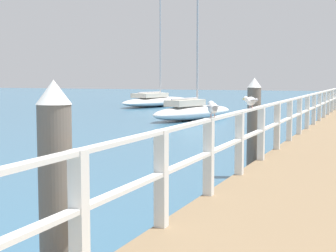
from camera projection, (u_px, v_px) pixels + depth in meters
The scene contains 7 objects.
pier_railing at pixel (290, 115), 12.70m from camera, with size 0.12×25.44×1.01m.
dock_piling_near at pixel (56, 205), 4.34m from camera, with size 0.29×0.29×2.08m.
dock_piling_far at pixel (254, 128), 10.89m from camera, with size 0.29×0.29×2.08m.
seagull_foreground at pixel (213, 107), 6.98m from camera, with size 0.25×0.45×0.21m.
seagull_background at pixel (250, 101), 8.93m from camera, with size 0.22×0.47×0.21m.
boat_3 at pixel (157, 100), 37.30m from camera, with size 3.81×7.84×10.36m.
boat_4 at pixel (193, 111), 25.67m from camera, with size 3.26×6.11×7.93m.
Camera 1 is at (0.77, 0.63, 2.10)m, focal length 56.26 mm.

